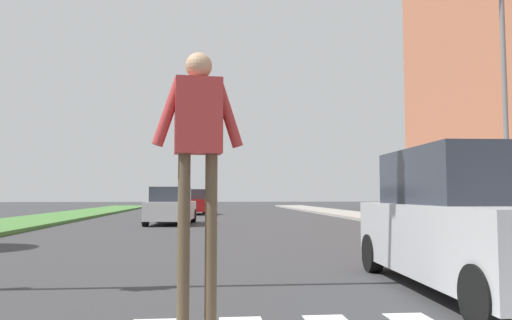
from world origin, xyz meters
The scene contains 8 objects.
ground_plane centered at (0.00, 30.00, 0.00)m, with size 140.00×140.00×0.00m, color #38383A.
median_strip centered at (-8.26, 28.00, 0.07)m, with size 3.86×64.00×0.15m, color #477A38.
sidewalk_right centered at (9.23, 28.00, 0.07)m, with size 3.00×64.00×0.15m, color #9E9991.
street_lamp_right centered at (8.64, 17.27, 4.59)m, with size 1.02×0.24×7.50m.
pedestrian_performer centered at (0.02, 7.69, 1.66)m, with size 0.75×0.28×2.49m.
suv_crossing centered at (3.72, 10.20, 0.93)m, with size 2.12×4.67×1.97m.
sedan_midblock centered at (-1.53, 26.31, 0.77)m, with size 2.16×4.19×1.67m.
sedan_distant centered at (-0.82, 37.80, 0.79)m, with size 1.99×4.41×1.70m.
Camera 1 is at (0.10, 3.60, 1.32)m, focal length 35.08 mm.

